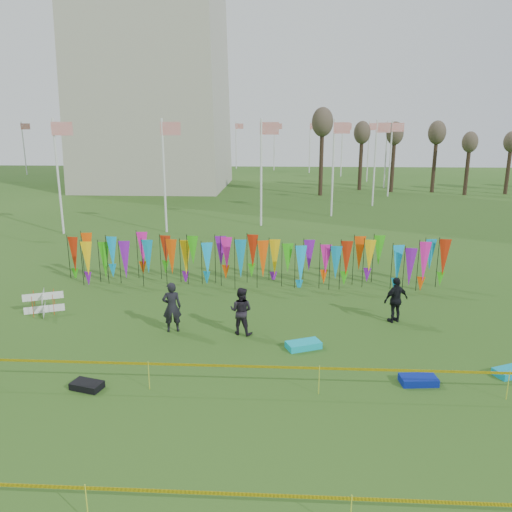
# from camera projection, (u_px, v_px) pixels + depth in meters

# --- Properties ---
(ground) EXTENTS (160.00, 160.00, 0.00)m
(ground) POSITION_uv_depth(u_px,v_px,m) (227.00, 373.00, 15.68)
(ground) COLOR #254B15
(ground) RESTS_ON ground
(flagpole_ring) EXTENTS (57.40, 56.16, 8.00)m
(flagpole_ring) POSITION_uv_depth(u_px,v_px,m) (157.00, 154.00, 61.75)
(flagpole_ring) COLOR silver
(flagpole_ring) RESTS_ON ground
(banner_row) EXTENTS (18.64, 0.64, 2.27)m
(banner_row) POSITION_uv_depth(u_px,v_px,m) (253.00, 257.00, 24.02)
(banner_row) COLOR black
(banner_row) RESTS_ON ground
(caution_tape_near) EXTENTS (26.00, 0.02, 0.90)m
(caution_tape_near) POSITION_uv_depth(u_px,v_px,m) (214.00, 367.00, 14.42)
(caution_tape_near) COLOR #FFDE05
(caution_tape_near) RESTS_ON ground
(caution_tape_far) EXTENTS (26.00, 0.02, 0.90)m
(caution_tape_far) POSITION_uv_depth(u_px,v_px,m) (177.00, 494.00, 9.47)
(caution_tape_far) COLOR #FFDE05
(caution_tape_far) RESTS_ON ground
(box_kite) EXTENTS (0.80, 0.80, 0.89)m
(box_kite) POSITION_uv_depth(u_px,v_px,m) (44.00, 303.00, 20.58)
(box_kite) COLOR red
(box_kite) RESTS_ON ground
(person_left) EXTENTS (0.80, 0.66, 1.93)m
(person_left) POSITION_uv_depth(u_px,v_px,m) (172.00, 307.00, 18.63)
(person_left) COLOR black
(person_left) RESTS_ON ground
(person_mid) EXTENTS (0.99, 0.76, 1.80)m
(person_mid) POSITION_uv_depth(u_px,v_px,m) (241.00, 311.00, 18.42)
(person_mid) COLOR black
(person_mid) RESTS_ON ground
(person_right) EXTENTS (1.23, 1.02, 1.83)m
(person_right) POSITION_uv_depth(u_px,v_px,m) (396.00, 300.00, 19.53)
(person_right) COLOR black
(person_right) RESTS_ON ground
(kite_bag_turquoise) EXTENTS (1.32, 1.00, 0.24)m
(kite_bag_turquoise) POSITION_uv_depth(u_px,v_px,m) (303.00, 345.00, 17.40)
(kite_bag_turquoise) COLOR #0DB9CB
(kite_bag_turquoise) RESTS_ON ground
(kite_bag_blue) EXTENTS (1.13, 0.67, 0.23)m
(kite_bag_blue) POSITION_uv_depth(u_px,v_px,m) (418.00, 380.00, 15.01)
(kite_bag_blue) COLOR #091D93
(kite_bag_blue) RESTS_ON ground
(kite_bag_black) EXTENTS (1.01, 0.74, 0.21)m
(kite_bag_black) POSITION_uv_depth(u_px,v_px,m) (87.00, 385.00, 14.73)
(kite_bag_black) COLOR black
(kite_bag_black) RESTS_ON ground
(kite_bag_teal) EXTENTS (1.27, 0.96, 0.22)m
(kite_bag_teal) POSITION_uv_depth(u_px,v_px,m) (512.00, 372.00, 15.54)
(kite_bag_teal) COLOR #0D9AB7
(kite_bag_teal) RESTS_ON ground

